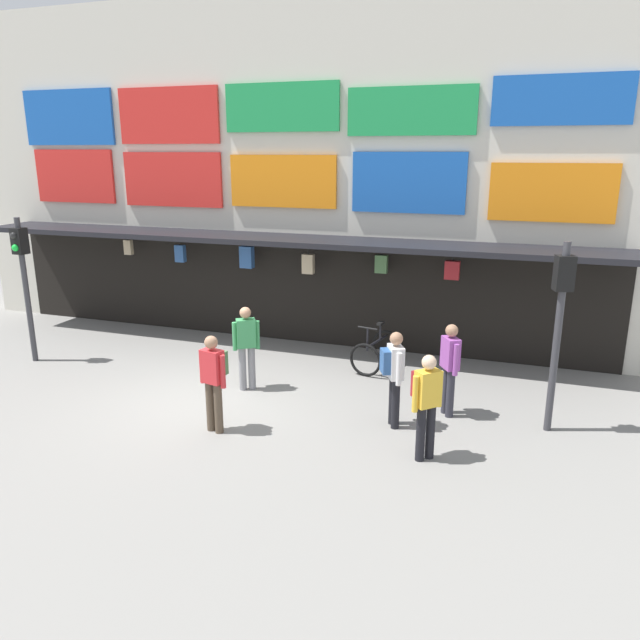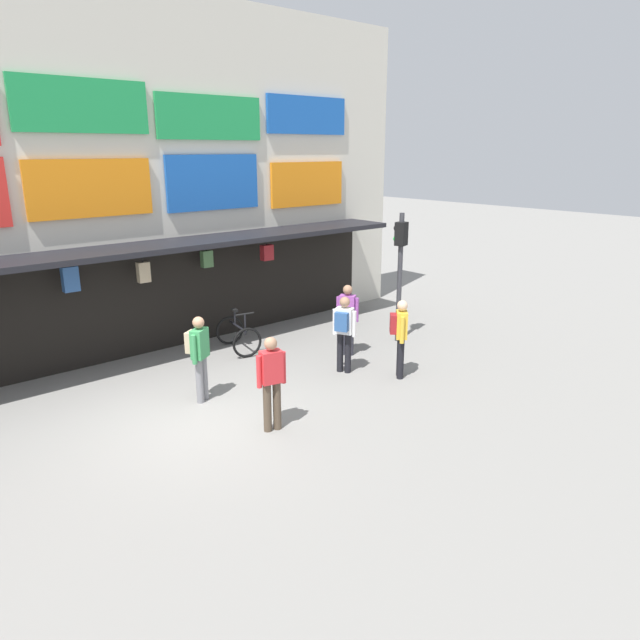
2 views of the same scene
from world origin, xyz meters
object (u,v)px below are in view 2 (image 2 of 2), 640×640
at_px(bicycle_parked, 238,335).
at_px(pedestrian_in_red, 347,316).
at_px(pedestrian_in_white, 344,329).
at_px(pedestrian_in_yellow, 271,376).
at_px(traffic_light_far, 400,257).
at_px(pedestrian_in_black, 400,333).
at_px(pedestrian_in_purple, 199,352).

height_order(bicycle_parked, pedestrian_in_red, pedestrian_in_red).
bearing_deg(pedestrian_in_white, pedestrian_in_yellow, -157.52).
distance_m(traffic_light_far, pedestrian_in_yellow, 5.72).
bearing_deg(traffic_light_far, pedestrian_in_black, -137.47).
bearing_deg(pedestrian_in_red, pedestrian_in_yellow, -152.00).
relative_size(pedestrian_in_white, pedestrian_in_red, 1.00).
bearing_deg(pedestrian_in_black, traffic_light_far, 42.53).
bearing_deg(pedestrian_in_yellow, bicycle_parked, 64.41).
relative_size(pedestrian_in_black, pedestrian_in_white, 1.00).
bearing_deg(traffic_light_far, pedestrian_in_white, -164.37).
relative_size(traffic_light_far, pedestrian_in_white, 1.90).
height_order(bicycle_parked, pedestrian_in_black, pedestrian_in_black).
height_order(bicycle_parked, pedestrian_in_purple, pedestrian_in_purple).
height_order(pedestrian_in_yellow, pedestrian_in_red, same).
xyz_separation_m(traffic_light_far, pedestrian_in_black, (-1.82, -1.67, -1.16)).
distance_m(pedestrian_in_black, pedestrian_in_purple, 4.13).
bearing_deg(bicycle_parked, pedestrian_in_red, -47.15).
relative_size(pedestrian_in_black, pedestrian_in_yellow, 1.00).
bearing_deg(pedestrian_in_purple, pedestrian_in_yellow, -80.69).
distance_m(pedestrian_in_white, pedestrian_in_purple, 3.16).
bearing_deg(pedestrian_in_black, pedestrian_in_red, 85.68).
height_order(pedestrian_in_black, pedestrian_in_yellow, same).
bearing_deg(traffic_light_far, pedestrian_in_purple, 179.86).
bearing_deg(pedestrian_in_yellow, traffic_light_far, 19.29).
distance_m(traffic_light_far, pedestrian_in_purple, 5.71).
distance_m(pedestrian_in_purple, pedestrian_in_yellow, 1.89).
distance_m(traffic_light_far, bicycle_parked, 4.34).
xyz_separation_m(pedestrian_in_purple, pedestrian_in_yellow, (0.31, -1.86, 0.00)).
bearing_deg(pedestrian_in_purple, pedestrian_in_white, -13.15).
xyz_separation_m(traffic_light_far, pedestrian_in_red, (-1.69, 0.06, -1.19)).
xyz_separation_m(pedestrian_in_white, pedestrian_in_red, (0.83, 0.77, -0.04)).
bearing_deg(pedestrian_in_red, pedestrian_in_white, -137.27).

